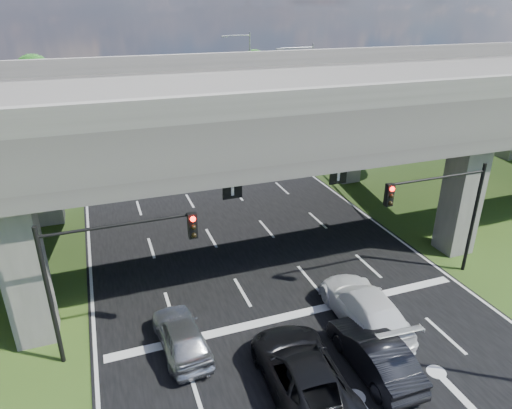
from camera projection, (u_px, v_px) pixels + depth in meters
ground at (334, 367)px, 17.92m from camera, size 160.00×160.00×0.00m
road at (250, 249)px, 26.50m from camera, size 18.00×120.00×0.03m
overpass at (237, 106)px, 25.00m from camera, size 80.00×15.00×10.00m
signal_right at (443, 204)px, 22.04m from camera, size 5.76×0.54×6.00m
signal_left at (107, 262)px, 17.16m from camera, size 5.76×0.54×6.00m
streetlight_far at (307, 94)px, 39.29m from camera, size 3.38×0.25×10.00m
streetlight_beyond at (247, 70)px, 53.04m from camera, size 3.38×0.25×10.00m
tree_left_near at (2, 124)px, 33.94m from camera, size 4.50×4.50×7.80m
tree_left_far at (33, 85)px, 47.86m from camera, size 4.80×4.80×8.32m
tree_right_near at (316, 99)px, 44.20m from camera, size 4.20×4.20×7.28m
tree_right_mid at (307, 88)px, 52.14m from camera, size 3.91×3.90×6.76m
tree_right_far at (251, 74)px, 57.50m from camera, size 4.50×4.50×7.80m
car_silver at (181, 335)px, 18.50m from camera, size 2.04×4.43×1.47m
car_dark at (374, 353)px, 17.49m from camera, size 1.67×4.72×1.55m
car_white at (364, 307)px, 20.07m from camera, size 2.69×5.87×1.66m
car_trailing at (303, 373)px, 16.49m from camera, size 2.98×5.95×1.62m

